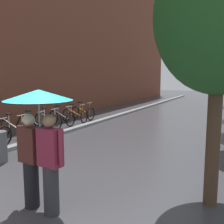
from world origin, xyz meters
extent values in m
plane|color=#38383D|center=(0.00, 0.00, 0.00)|extent=(80.00, 80.00, 0.00)
cube|color=brown|center=(-10.00, 10.00, 5.89)|extent=(8.00, 36.00, 11.79)
cube|color=slate|center=(-3.20, 10.00, 0.06)|extent=(0.30, 36.00, 0.12)
cylinder|color=#473323|center=(2.88, 2.02, 1.17)|extent=(0.25, 0.25, 2.33)
ellipsoid|color=#235623|center=(2.88, 2.02, 3.34)|extent=(2.22, 2.22, 2.69)
torus|color=black|center=(-3.70, 2.98, 0.35)|extent=(0.08, 0.70, 0.70)
cylinder|color=black|center=(-3.78, 2.98, 0.64)|extent=(0.04, 0.04, 0.58)
cylinder|color=#9E9EA3|center=(-3.78, 2.98, 0.93)|extent=(0.04, 0.46, 0.03)
torus|color=black|center=(-3.71, 3.88, 0.35)|extent=(0.10, 0.70, 0.70)
torus|color=black|center=(-4.73, 3.83, 0.35)|extent=(0.10, 0.70, 0.70)
cylinder|color=silver|center=(-4.32, 3.85, 0.55)|extent=(0.88, 0.09, 0.43)
cylinder|color=silver|center=(-4.43, 3.84, 0.62)|extent=(0.04, 0.04, 0.55)
cube|color=black|center=(-4.43, 3.84, 0.93)|extent=(0.23, 0.11, 0.06)
cylinder|color=silver|center=(-3.79, 3.88, 0.64)|extent=(0.04, 0.04, 0.58)
cylinder|color=#9E9EA3|center=(-3.79, 3.88, 0.93)|extent=(0.05, 0.46, 0.03)
torus|color=black|center=(-3.75, 4.92, 0.35)|extent=(0.13, 0.70, 0.70)
torus|color=black|center=(-4.76, 4.81, 0.35)|extent=(0.13, 0.70, 0.70)
cylinder|color=#1E7A38|center=(-4.36, 4.86, 0.55)|extent=(0.88, 0.13, 0.43)
cylinder|color=#1E7A38|center=(-4.46, 4.85, 0.62)|extent=(0.04, 0.04, 0.55)
cube|color=black|center=(-4.46, 4.85, 0.93)|extent=(0.23, 0.12, 0.06)
cylinder|color=#1E7A38|center=(-3.83, 4.91, 0.64)|extent=(0.04, 0.04, 0.58)
cylinder|color=#9E9EA3|center=(-3.83, 4.91, 0.93)|extent=(0.07, 0.46, 0.03)
torus|color=black|center=(-3.82, 5.82, 0.35)|extent=(0.11, 0.70, 0.70)
torus|color=black|center=(-4.84, 5.88, 0.35)|extent=(0.11, 0.70, 0.70)
cylinder|color=silver|center=(-4.43, 5.86, 0.55)|extent=(0.88, 0.09, 0.43)
cylinder|color=silver|center=(-4.53, 5.86, 0.62)|extent=(0.04, 0.04, 0.55)
cube|color=black|center=(-4.53, 5.86, 0.93)|extent=(0.23, 0.11, 0.06)
cylinder|color=silver|center=(-3.90, 5.82, 0.64)|extent=(0.04, 0.04, 0.58)
cylinder|color=#9E9EA3|center=(-3.90, 5.82, 0.93)|extent=(0.06, 0.46, 0.03)
torus|color=black|center=(-3.81, 6.79, 0.35)|extent=(0.07, 0.70, 0.70)
torus|color=black|center=(-4.83, 6.81, 0.35)|extent=(0.07, 0.70, 0.70)
cylinder|color=slate|center=(-4.43, 6.80, 0.55)|extent=(0.88, 0.05, 0.43)
cylinder|color=slate|center=(-4.53, 6.80, 0.62)|extent=(0.04, 0.04, 0.55)
cube|color=black|center=(-4.53, 6.80, 0.93)|extent=(0.22, 0.10, 0.06)
cylinder|color=slate|center=(-3.90, 6.79, 0.64)|extent=(0.04, 0.04, 0.58)
cylinder|color=#9E9EA3|center=(-3.90, 6.79, 0.93)|extent=(0.03, 0.46, 0.03)
torus|color=black|center=(-3.71, 7.78, 0.35)|extent=(0.12, 0.70, 0.70)
torus|color=black|center=(-4.73, 7.69, 0.35)|extent=(0.12, 0.70, 0.70)
cylinder|color=orange|center=(-4.32, 7.73, 0.55)|extent=(0.88, 0.11, 0.43)
cylinder|color=orange|center=(-4.42, 7.72, 0.62)|extent=(0.04, 0.04, 0.55)
cube|color=black|center=(-4.42, 7.72, 0.93)|extent=(0.23, 0.12, 0.06)
cylinder|color=orange|center=(-3.79, 7.78, 0.64)|extent=(0.04, 0.04, 0.58)
cylinder|color=#9E9EA3|center=(-3.79, 7.78, 0.93)|extent=(0.07, 0.46, 0.03)
torus|color=black|center=(-3.87, 8.66, 0.35)|extent=(0.09, 0.70, 0.70)
torus|color=black|center=(-4.89, 8.70, 0.35)|extent=(0.09, 0.70, 0.70)
cylinder|color=orange|center=(-4.48, 8.69, 0.55)|extent=(0.88, 0.07, 0.43)
cylinder|color=orange|center=(-4.59, 8.69, 0.62)|extent=(0.04, 0.04, 0.55)
cube|color=black|center=(-4.59, 8.69, 0.93)|extent=(0.22, 0.11, 0.06)
cylinder|color=orange|center=(-3.95, 8.67, 0.64)|extent=(0.04, 0.04, 0.58)
cylinder|color=#9E9EA3|center=(-3.95, 8.67, 0.93)|extent=(0.04, 0.46, 0.03)
cylinder|color=black|center=(0.07, 0.44, 0.42)|extent=(0.26, 0.26, 0.83)
cube|color=#4C231E|center=(0.07, 0.44, 1.14)|extent=(0.42, 0.25, 0.62)
sphere|color=beige|center=(0.07, 0.44, 1.58)|extent=(0.21, 0.21, 0.21)
cylinder|color=#4C231E|center=(-0.18, 0.46, 1.17)|extent=(0.09, 0.09, 0.56)
cylinder|color=#4C231E|center=(0.32, 0.42, 1.17)|extent=(0.09, 0.09, 0.56)
cylinder|color=#2D2D33|center=(0.55, 0.40, 0.42)|extent=(0.26, 0.26, 0.85)
cube|color=maroon|center=(0.55, 0.40, 1.16)|extent=(0.42, 0.25, 0.63)
sphere|color=#9E7051|center=(0.55, 0.40, 1.61)|extent=(0.21, 0.21, 0.21)
cylinder|color=maroon|center=(0.30, 0.42, 1.20)|extent=(0.09, 0.09, 0.57)
cylinder|color=maroon|center=(0.80, 0.38, 1.20)|extent=(0.09, 0.09, 0.57)
cylinder|color=#9E9EA3|center=(0.31, 0.44, 1.37)|extent=(0.02, 0.02, 1.14)
cone|color=#1EB2C6|center=(0.31, 0.44, 2.01)|extent=(1.13, 1.13, 0.18)
camera|label=1|loc=(3.34, -2.75, 2.32)|focal=41.28mm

